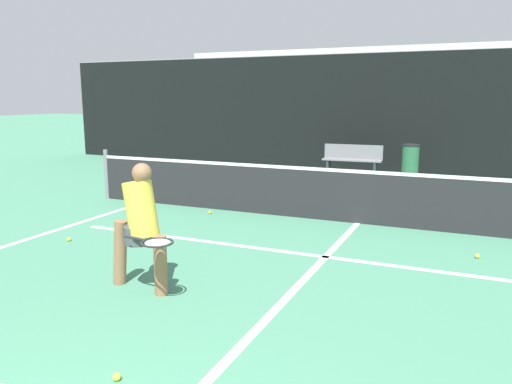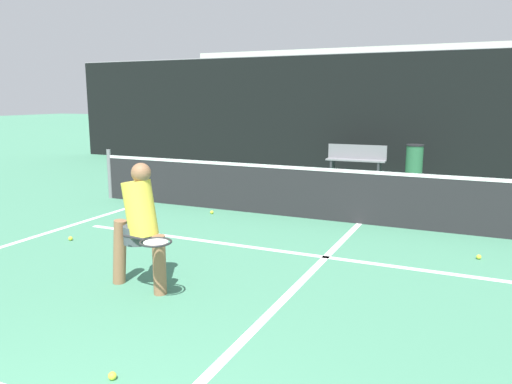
# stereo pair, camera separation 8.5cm
# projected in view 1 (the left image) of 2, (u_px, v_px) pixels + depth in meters

# --- Properties ---
(court_service_line) EXTENTS (8.25, 0.10, 0.01)m
(court_service_line) POSITION_uv_depth(u_px,v_px,m) (325.00, 257.00, 6.92)
(court_service_line) COLOR white
(court_service_line) RESTS_ON ground
(court_center_mark) EXTENTS (0.10, 6.13, 0.01)m
(court_center_mark) POSITION_uv_depth(u_px,v_px,m) (302.00, 281.00, 6.01)
(court_center_mark) COLOR white
(court_center_mark) RESTS_ON ground
(court_sideline_left) EXTENTS (0.10, 7.13, 0.01)m
(court_sideline_left) POSITION_uv_depth(u_px,v_px,m) (28.00, 239.00, 7.78)
(court_sideline_left) COLOR white
(court_sideline_left) RESTS_ON ground
(net) EXTENTS (11.09, 0.09, 1.07)m
(net) POSITION_uv_depth(u_px,v_px,m) (359.00, 195.00, 8.67)
(net) COLOR slate
(net) RESTS_ON ground
(fence_back) EXTENTS (24.00, 0.06, 3.46)m
(fence_back) POSITION_uv_depth(u_px,v_px,m) (409.00, 113.00, 14.30)
(fence_back) COLOR black
(fence_back) RESTS_ON ground
(player_practicing) EXTENTS (1.08, 0.66, 1.48)m
(player_practicing) POSITION_uv_depth(u_px,v_px,m) (140.00, 223.00, 5.60)
(player_practicing) COLOR #8C6042
(player_practicing) RESTS_ON ground
(tennis_ball_scattered_0) EXTENTS (0.07, 0.07, 0.07)m
(tennis_ball_scattered_0) POSITION_uv_depth(u_px,v_px,m) (477.00, 256.00, 6.86)
(tennis_ball_scattered_0) COLOR #D1E033
(tennis_ball_scattered_0) RESTS_ON ground
(tennis_ball_scattered_1) EXTENTS (0.07, 0.07, 0.07)m
(tennis_ball_scattered_1) POSITION_uv_depth(u_px,v_px,m) (69.00, 239.00, 7.67)
(tennis_ball_scattered_1) COLOR #D1E033
(tennis_ball_scattered_1) RESTS_ON ground
(tennis_ball_scattered_2) EXTENTS (0.07, 0.07, 0.07)m
(tennis_ball_scattered_2) POSITION_uv_depth(u_px,v_px,m) (155.00, 239.00, 7.67)
(tennis_ball_scattered_2) COLOR #D1E033
(tennis_ball_scattered_2) RESTS_ON ground
(tennis_ball_scattered_4) EXTENTS (0.07, 0.07, 0.07)m
(tennis_ball_scattered_4) POSITION_uv_depth(u_px,v_px,m) (117.00, 377.00, 3.90)
(tennis_ball_scattered_4) COLOR #D1E033
(tennis_ball_scattered_4) RESTS_ON ground
(tennis_ball_scattered_5) EXTENTS (0.07, 0.07, 0.07)m
(tennis_ball_scattered_5) POSITION_uv_depth(u_px,v_px,m) (210.00, 212.00, 9.45)
(tennis_ball_scattered_5) COLOR #D1E033
(tennis_ball_scattered_5) RESTS_ON ground
(courtside_bench) EXTENTS (1.66, 0.46, 0.86)m
(courtside_bench) POSITION_uv_depth(u_px,v_px,m) (352.00, 159.00, 14.08)
(courtside_bench) COLOR slate
(courtside_bench) RESTS_ON ground
(trash_bin) EXTENTS (0.46, 0.46, 0.94)m
(trash_bin) POSITION_uv_depth(u_px,v_px,m) (410.00, 162.00, 13.42)
(trash_bin) COLOR #28603D
(trash_bin) RESTS_ON ground
(building_far) EXTENTS (36.00, 2.40, 5.41)m
(building_far) POSITION_uv_depth(u_px,v_px,m) (448.00, 89.00, 31.94)
(building_far) COLOR beige
(building_far) RESTS_ON ground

